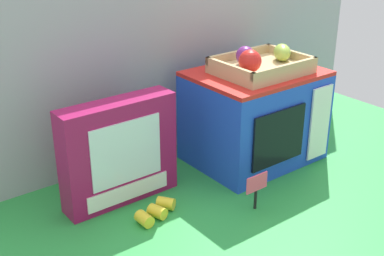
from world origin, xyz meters
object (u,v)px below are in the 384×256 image
at_px(cookie_set_box, 119,152).
at_px(food_groups_crate, 261,64).
at_px(loose_toy_banana, 156,211).
at_px(price_sign, 257,186).
at_px(toy_microwave, 255,116).

bearing_deg(cookie_set_box, food_groups_crate, -6.44).
distance_m(food_groups_crate, loose_toy_banana, 0.52).
distance_m(cookie_set_box, price_sign, 0.37).
distance_m(cookie_set_box, loose_toy_banana, 0.18).
bearing_deg(cookie_set_box, price_sign, -45.46).
distance_m(price_sign, loose_toy_banana, 0.27).
bearing_deg(price_sign, toy_microwave, 47.67).
bearing_deg(price_sign, food_groups_crate, 46.10).
height_order(toy_microwave, food_groups_crate, food_groups_crate).
distance_m(food_groups_crate, cookie_set_box, 0.48).
height_order(food_groups_crate, price_sign, food_groups_crate).
height_order(toy_microwave, loose_toy_banana, toy_microwave).
xyz_separation_m(food_groups_crate, loose_toy_banana, (-0.43, -0.08, -0.29)).
bearing_deg(food_groups_crate, toy_microwave, 81.46).
distance_m(toy_microwave, cookie_set_box, 0.45).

